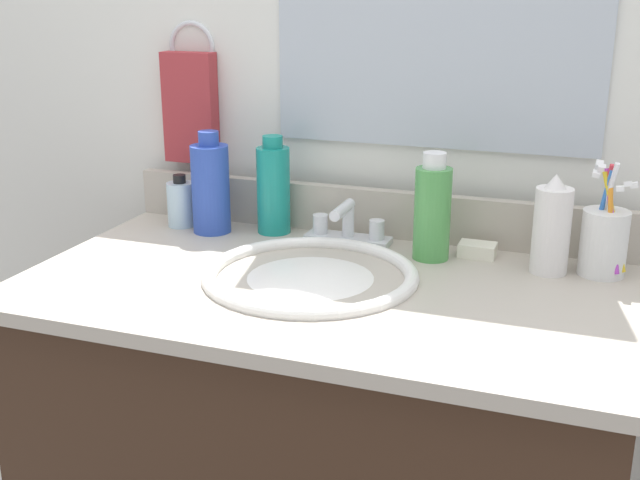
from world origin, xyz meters
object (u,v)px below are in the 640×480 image
object	(u,v)px
faucet	(347,229)
bottle_lotion_white	(552,228)
hand_towel	(190,108)
bottle_shampoo_blue	(211,187)
bottle_toner_green	(432,211)
soap_bar	(477,250)
bottle_gel_clear	(181,203)
bottle_mouthwash_teal	(273,188)
cup_white_ceramic	(604,240)

from	to	relation	value
faucet	bottle_lotion_white	size ratio (longest dim) A/B	0.95
hand_towel	bottle_lotion_white	size ratio (longest dim) A/B	1.31
bottle_shampoo_blue	bottle_toner_green	size ratio (longest dim) A/B	1.04
bottle_toner_green	hand_towel	bearing A→B (deg)	167.48
soap_bar	bottle_lotion_white	bearing A→B (deg)	-18.23
bottle_toner_green	bottle_gel_clear	bearing A→B (deg)	177.33
faucet	bottle_lotion_white	bearing A→B (deg)	-5.33
bottle_toner_green	bottle_gel_clear	world-z (taller)	bottle_toner_green
bottle_mouthwash_teal	bottle_shampoo_blue	distance (m)	0.12
bottle_gel_clear	cup_white_ceramic	size ratio (longest dim) A/B	0.54
bottle_toner_green	cup_white_ceramic	bearing A→B (deg)	3.06
hand_towel	faucet	bearing A→B (deg)	-13.44
hand_towel	faucet	world-z (taller)	hand_towel
bottle_shampoo_blue	soap_bar	world-z (taller)	bottle_shampoo_blue
soap_bar	bottle_toner_green	bearing A→B (deg)	-153.82
hand_towel	bottle_mouthwash_teal	distance (m)	0.26
bottle_toner_green	faucet	bearing A→B (deg)	169.54
cup_white_ceramic	hand_towel	bearing A→B (deg)	172.83
faucet	bottle_shampoo_blue	distance (m)	0.28
bottle_toner_green	cup_white_ceramic	xyz separation A→B (m)	(0.28, 0.02, -0.03)
bottle_lotion_white	cup_white_ceramic	distance (m)	0.09
cup_white_ceramic	faucet	bearing A→B (deg)	178.06
bottle_lotion_white	cup_white_ceramic	world-z (taller)	cup_white_ceramic
hand_towel	faucet	size ratio (longest dim) A/B	1.38
faucet	bottle_lotion_white	world-z (taller)	bottle_lotion_white
hand_towel	bottle_gel_clear	size ratio (longest dim) A/B	2.12
bottle_gel_clear	soap_bar	bearing A→B (deg)	1.34
bottle_gel_clear	cup_white_ceramic	bearing A→B (deg)	-0.62
bottle_lotion_white	cup_white_ceramic	size ratio (longest dim) A/B	0.87
hand_towel	bottle_lotion_white	bearing A→B (deg)	-9.43
hand_towel	bottle_lotion_white	xyz separation A→B (m)	(0.73, -0.12, -0.14)
bottle_mouthwash_teal	soap_bar	world-z (taller)	bottle_mouthwash_teal
bottle_toner_green	bottle_lotion_white	size ratio (longest dim) A/B	1.12
faucet	bottle_shampoo_blue	xyz separation A→B (m)	(-0.27, -0.02, 0.06)
bottle_mouthwash_teal	bottle_lotion_white	distance (m)	0.52
bottle_mouthwash_teal	cup_white_ceramic	world-z (taller)	cup_white_ceramic
bottle_shampoo_blue	cup_white_ceramic	distance (m)	0.72
bottle_mouthwash_teal	hand_towel	bearing A→B (deg)	161.77
bottle_toner_green	bottle_shampoo_blue	bearing A→B (deg)	178.58
bottle_shampoo_blue	soap_bar	bearing A→B (deg)	2.99
bottle_gel_clear	bottle_toner_green	bearing A→B (deg)	-2.67
faucet	bottle_gel_clear	distance (m)	0.34
bottle_lotion_white	cup_white_ceramic	bearing A→B (deg)	12.77
faucet	soap_bar	xyz separation A→B (m)	(0.24, 0.01, -0.02)
bottle_mouthwash_teal	bottle_gel_clear	world-z (taller)	bottle_mouthwash_teal
soap_bar	hand_towel	bearing A→B (deg)	172.46
bottle_toner_green	soap_bar	distance (m)	0.11
hand_towel	bottle_gel_clear	xyz separation A→B (m)	(0.02, -0.09, -0.17)
bottle_shampoo_blue	bottle_lotion_white	xyz separation A→B (m)	(0.63, -0.01, -0.01)
bottle_toner_green	soap_bar	world-z (taller)	bottle_toner_green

